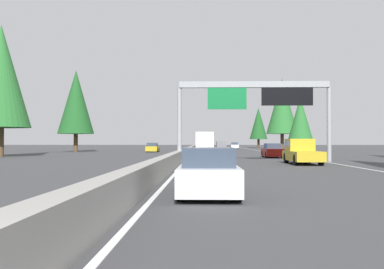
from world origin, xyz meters
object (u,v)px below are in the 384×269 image
at_px(sign_gantry_overhead, 256,98).
at_px(pickup_near_center, 301,152).
at_px(minivan_mid_center, 221,145).
at_px(sedan_mid_right, 221,146).
at_px(sedan_far_left, 272,151).
at_px(conifer_left_mid, 76,102).
at_px(conifer_right_mid, 300,119).
at_px(bus_near_right, 203,141).
at_px(sedan_far_center, 208,173).
at_px(conifer_right_far, 282,106).
at_px(box_truck_distant_b, 205,142).
at_px(conifer_left_near, 1,76).
at_px(conifer_right_distant, 258,123).
at_px(oncoming_near, 153,148).
at_px(sedan_mid_left, 234,146).

height_order(sign_gantry_overhead, pickup_near_center, sign_gantry_overhead).
relative_size(minivan_mid_center, sedan_mid_right, 1.14).
xyz_separation_m(sedan_far_left, conifer_left_mid, (25.11, 28.09, 7.43)).
bearing_deg(conifer_right_mid, sedan_far_left, 159.46).
bearing_deg(sedan_mid_right, conifer_left_mid, 142.09).
bearing_deg(bus_near_right, sedan_far_center, -179.76).
bearing_deg(conifer_left_mid, conifer_right_far, -59.91).
distance_m(sedan_far_left, conifer_right_mid, 20.26).
bearing_deg(box_truck_distant_b, sedan_mid_right, -5.30).
height_order(sign_gantry_overhead, box_truck_distant_b, sign_gantry_overhead).
distance_m(conifer_right_mid, conifer_right_far, 28.60).
relative_size(sedan_mid_right, conifer_right_far, 0.29).
bearing_deg(sedan_far_left, conifer_left_near, 87.21).
height_order(sedan_far_left, conifer_right_distant, conifer_right_distant).
xyz_separation_m(box_truck_distant_b, conifer_left_mid, (9.15, 21.03, 6.51)).
xyz_separation_m(sedan_far_left, conifer_right_distant, (68.78, -7.00, 5.68)).
distance_m(conifer_right_far, conifer_left_near, 59.63).
distance_m(sedan_far_left, oncoming_near, 27.89).
bearing_deg(sedan_mid_right, oncoming_near, 160.35).
distance_m(sign_gantry_overhead, conifer_right_mid, 30.19).
bearing_deg(oncoming_near, sedan_mid_right, 160.35).
relative_size(sedan_mid_left, conifer_left_near, 0.30).
relative_size(pickup_near_center, bus_near_right, 0.49).
bearing_deg(sedan_mid_left, conifer_left_near, 152.18).
height_order(minivan_mid_center, conifer_right_mid, conifer_right_mid).
bearing_deg(conifer_right_distant, sign_gantry_overhead, 172.85).
bearing_deg(sedan_far_center, pickup_near_center, -20.03).
height_order(sign_gantry_overhead, sedan_mid_right, sign_gantry_overhead).
height_order(pickup_near_center, conifer_right_distant, conifer_right_distant).
xyz_separation_m(sign_gantry_overhead, conifer_left_near, (11.45, 26.65, 3.60)).
distance_m(sign_gantry_overhead, conifer_right_distant, 79.42).
xyz_separation_m(bus_near_right, conifer_right_distant, (26.86, -14.36, 4.65)).
bearing_deg(minivan_mid_center, conifer_left_mid, 128.11).
bearing_deg(sedan_mid_right, pickup_near_center, -177.29).
xyz_separation_m(minivan_mid_center, conifer_right_mid, (-25.76, -10.57, 4.06)).
relative_size(sign_gantry_overhead, conifer_right_mid, 1.54).
distance_m(sedan_far_center, conifer_right_far, 81.83).
bearing_deg(conifer_left_near, sedan_far_left, -92.79).
xyz_separation_m(minivan_mid_center, sedan_far_left, (-44.30, -3.63, -0.27)).
height_order(minivan_mid_center, sedan_mid_left, minivan_mid_center).
xyz_separation_m(sedan_mid_right, conifer_left_near, (-55.56, 26.26, 8.18)).
distance_m(pickup_near_center, sedan_far_left, 13.52).
relative_size(minivan_mid_center, bus_near_right, 0.43).
bearing_deg(conifer_right_far, box_truck_distant_b, 152.08).
xyz_separation_m(sedan_far_center, minivan_mid_center, (77.30, -3.41, 0.27)).
relative_size(conifer_right_distant, conifer_left_mid, 0.78).
distance_m(oncoming_near, conifer_right_far, 34.94).
height_order(oncoming_near, conifer_left_mid, conifer_left_mid).
bearing_deg(conifer_left_mid, conifer_right_distant, -38.79).
xyz_separation_m(conifer_right_distant, conifer_left_near, (-67.34, 36.52, 2.50)).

